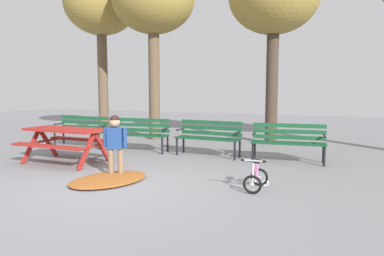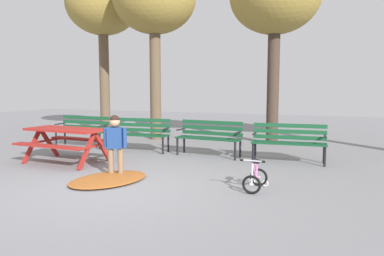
% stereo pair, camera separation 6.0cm
% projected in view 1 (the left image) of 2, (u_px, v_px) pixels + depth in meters
% --- Properties ---
extents(ground, '(36.00, 36.00, 0.00)m').
position_uv_depth(ground, '(110.00, 188.00, 5.95)').
color(ground, gray).
extents(picnic_table, '(1.86, 1.42, 0.79)m').
position_uv_depth(picnic_table, '(66.00, 136.00, 7.93)').
color(picnic_table, maroon).
rests_on(picnic_table, ground).
extents(park_bench_far_left, '(1.60, 0.46, 0.85)m').
position_uv_depth(park_bench_far_left, '(82.00, 129.00, 10.18)').
color(park_bench_far_left, '#144728').
rests_on(park_bench_far_left, ground).
extents(park_bench_left, '(1.63, 0.56, 0.85)m').
position_uv_depth(park_bench_left, '(139.00, 132.00, 9.43)').
color(park_bench_left, '#144728').
rests_on(park_bench_left, ground).
extents(park_bench_right, '(1.63, 0.58, 0.85)m').
position_uv_depth(park_bench_right, '(209.00, 135.00, 8.76)').
color(park_bench_right, '#144728').
rests_on(park_bench_right, ground).
extents(park_bench_far_right, '(1.63, 0.58, 0.85)m').
position_uv_depth(park_bench_far_right, '(288.00, 139.00, 8.01)').
color(park_bench_far_right, '#144728').
rests_on(park_bench_far_right, ground).
extents(child_standing, '(0.42, 0.24, 1.15)m').
position_uv_depth(child_standing, '(115.00, 140.00, 6.66)').
color(child_standing, '#7F664C').
rests_on(child_standing, ground).
extents(kids_bicycle, '(0.39, 0.56, 0.54)m').
position_uv_depth(kids_bicycle, '(256.00, 178.00, 5.84)').
color(kids_bicycle, black).
rests_on(kids_bicycle, ground).
extents(leaf_pile, '(1.44, 1.74, 0.07)m').
position_uv_depth(leaf_pile, '(109.00, 179.00, 6.39)').
color(leaf_pile, '#9E5623').
rests_on(leaf_pile, ground).
extents(tree_far_left, '(2.60, 2.60, 5.74)m').
position_uv_depth(tree_far_left, '(101.00, 6.00, 12.86)').
color(tree_far_left, brown).
rests_on(tree_far_left, ground).
extents(tree_left, '(2.60, 2.60, 5.54)m').
position_uv_depth(tree_left, '(153.00, 1.00, 11.26)').
color(tree_left, brown).
rests_on(tree_left, ground).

